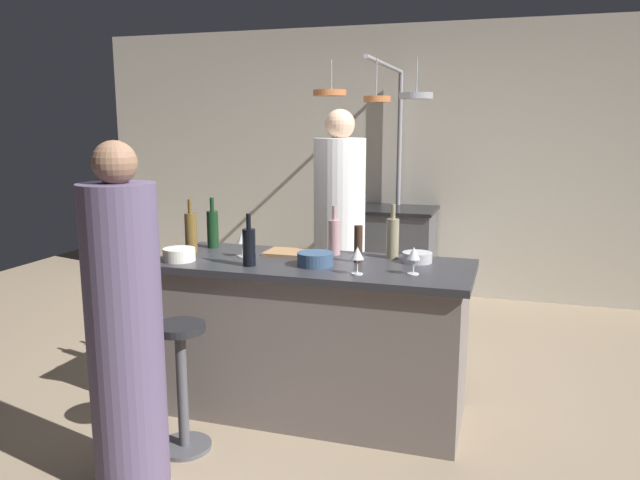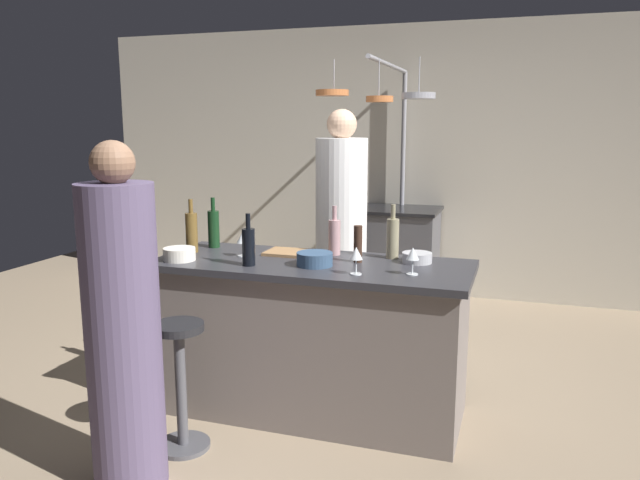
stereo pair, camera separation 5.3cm
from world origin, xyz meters
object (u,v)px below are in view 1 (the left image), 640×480
(wine_glass_near_right_guest, at_px, (414,255))
(potted_plant, at_px, (177,284))
(cutting_board, at_px, (293,253))
(mixing_bowl_blue, at_px, (315,259))
(wine_glass_near_left_guest, at_px, (242,239))
(chef, at_px, (339,241))
(guest_left, at_px, (125,333))
(stove_range, at_px, (392,254))
(wine_bottle_red, at_px, (213,228))
(wine_bottle_rose, at_px, (334,236))
(wine_glass_by_chef, at_px, (357,255))
(wine_bottle_amber, at_px, (191,232))
(mixing_bowl_steel, at_px, (417,257))
(pepper_mill, at_px, (358,244))
(mixing_bowl_ceramic, at_px, (179,255))
(wine_bottle_dark, at_px, (249,246))
(wine_bottle_white, at_px, (393,237))
(bar_stool_left, at_px, (182,381))

(wine_glass_near_right_guest, bearing_deg, potted_plant, 147.17)
(cutting_board, height_order, mixing_bowl_blue, mixing_bowl_blue)
(potted_plant, relative_size, wine_glass_near_left_guest, 3.56)
(chef, distance_m, guest_left, 2.07)
(stove_range, bearing_deg, wine_bottle_red, -107.95)
(wine_glass_near_left_guest, bearing_deg, wine_bottle_red, 146.37)
(wine_bottle_rose, bearing_deg, wine_glass_by_chef, -60.18)
(wine_bottle_amber, xyz_separation_m, mixing_bowl_steel, (1.35, 0.14, -0.10))
(pepper_mill, height_order, mixing_bowl_ceramic, pepper_mill)
(guest_left, height_order, wine_bottle_amber, guest_left)
(wine_glass_near_left_guest, height_order, wine_glass_near_right_guest, same)
(wine_bottle_rose, xyz_separation_m, wine_glass_near_right_guest, (0.53, -0.35, -0.01))
(mixing_bowl_blue, bearing_deg, stove_range, 91.02)
(guest_left, xyz_separation_m, wine_bottle_dark, (0.27, 0.79, 0.27))
(chef, distance_m, wine_bottle_red, 1.05)
(wine_glass_near_left_guest, distance_m, wine_glass_by_chef, 0.78)
(guest_left, xyz_separation_m, wine_glass_near_left_guest, (0.13, 0.99, 0.26))
(wine_bottle_red, distance_m, mixing_bowl_steel, 1.30)
(guest_left, relative_size, mixing_bowl_ceramic, 8.77)
(wine_bottle_amber, bearing_deg, chef, 57.45)
(wine_bottle_red, bearing_deg, mixing_bowl_ceramic, -91.14)
(wine_bottle_amber, height_order, mixing_bowl_steel, wine_bottle_amber)
(wine_glass_near_right_guest, bearing_deg, wine_bottle_white, 116.42)
(wine_bottle_rose, xyz_separation_m, mixing_bowl_blue, (-0.02, -0.31, -0.07))
(mixing_bowl_blue, bearing_deg, guest_left, -124.44)
(wine_bottle_white, height_order, wine_bottle_dark, wine_bottle_white)
(guest_left, bearing_deg, chef, 77.86)
(cutting_board, relative_size, wine_glass_by_chef, 2.19)
(cutting_board, bearing_deg, mixing_bowl_steel, 0.50)
(potted_plant, bearing_deg, bar_stool_left, -59.08)
(wine_bottle_amber, height_order, mixing_bowl_ceramic, wine_bottle_amber)
(wine_bottle_dark, bearing_deg, wine_glass_near_left_guest, 123.33)
(bar_stool_left, distance_m, cutting_board, 1.00)
(potted_plant, bearing_deg, wine_bottle_white, -27.81)
(wine_glass_near_left_guest, bearing_deg, wine_glass_near_right_guest, -7.42)
(bar_stool_left, bearing_deg, wine_glass_near_right_guest, 24.56)
(guest_left, height_order, mixing_bowl_steel, guest_left)
(pepper_mill, distance_m, wine_bottle_amber, 1.03)
(chef, xyz_separation_m, bar_stool_left, (-0.37, -1.67, -0.45))
(wine_glass_by_chef, relative_size, mixing_bowl_ceramic, 0.80)
(chef, relative_size, cutting_board, 5.54)
(bar_stool_left, bearing_deg, mixing_bowl_blue, 44.65)
(wine_bottle_white, bearing_deg, wine_glass_near_left_guest, -164.98)
(guest_left, bearing_deg, cutting_board, 70.99)
(wine_bottle_rose, relative_size, mixing_bowl_ceramic, 1.61)
(wine_bottle_white, xyz_separation_m, wine_glass_by_chef, (-0.10, -0.45, -0.02))
(potted_plant, xyz_separation_m, wine_bottle_amber, (0.90, -1.31, 0.73))
(pepper_mill, xyz_separation_m, wine_bottle_rose, (-0.19, 0.16, 0.01))
(wine_bottle_red, height_order, wine_glass_near_right_guest, wine_bottle_red)
(stove_range, xyz_separation_m, wine_bottle_dark, (-0.30, -2.64, 0.56))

